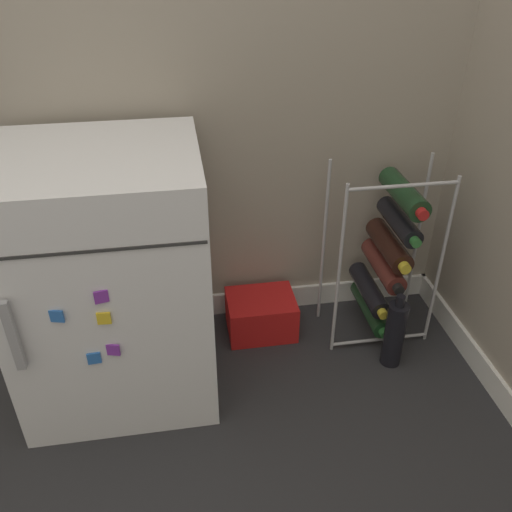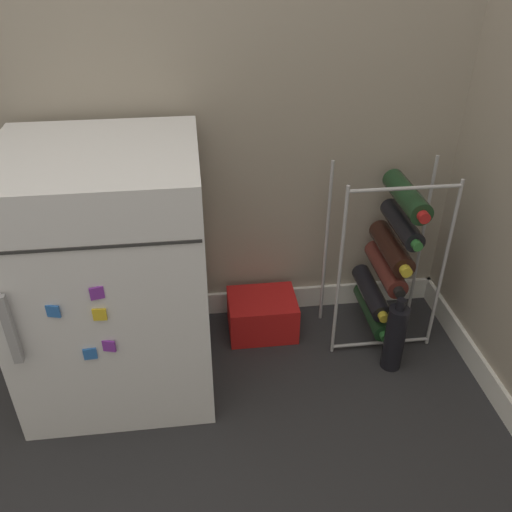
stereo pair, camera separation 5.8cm
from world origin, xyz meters
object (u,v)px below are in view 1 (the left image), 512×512
at_px(soda_box, 261,314).
at_px(loose_bottle_floor, 394,334).
at_px(mini_fridge, 112,278).
at_px(wine_rack, 386,254).

relative_size(soda_box, loose_bottle_floor, 0.87).
bearing_deg(soda_box, mini_fridge, -161.64).
distance_m(wine_rack, soda_box, 0.51).
bearing_deg(soda_box, wine_rack, -7.13).
xyz_separation_m(mini_fridge, soda_box, (0.49, 0.16, -0.33)).
xyz_separation_m(wine_rack, soda_box, (-0.44, 0.05, -0.26)).
bearing_deg(wine_rack, mini_fridge, -173.33).
bearing_deg(soda_box, loose_bottle_floor, -29.94).
distance_m(wine_rack, loose_bottle_floor, 0.28).
distance_m(mini_fridge, soda_box, 0.61).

